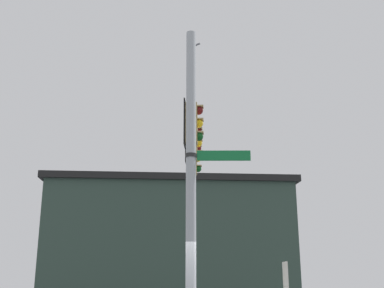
% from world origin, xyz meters
% --- Properties ---
extents(signal_pole, '(0.22, 0.22, 7.25)m').
position_xyz_m(signal_pole, '(0.00, 0.00, 3.63)').
color(signal_pole, '#ADB2B7').
rests_on(signal_pole, ground).
extents(mast_arm, '(6.28, 0.46, 0.15)m').
position_xyz_m(mast_arm, '(-3.14, -0.15, 6.36)').
color(mast_arm, '#ADB2B7').
extents(traffic_light_nearest_pole, '(0.54, 0.49, 1.31)m').
position_xyz_m(traffic_light_nearest_pole, '(-1.64, -0.06, 5.59)').
color(traffic_light_nearest_pole, black).
extents(traffic_light_mid_inner, '(0.54, 0.49, 1.31)m').
position_xyz_m(traffic_light_mid_inner, '(-3.51, -0.15, 5.59)').
color(traffic_light_mid_inner, black).
extents(traffic_light_mid_outer, '(0.54, 0.49, 1.31)m').
position_xyz_m(traffic_light_mid_outer, '(-5.37, -0.24, 5.59)').
color(traffic_light_mid_outer, black).
extents(street_name_sign, '(0.26, 1.40, 0.22)m').
position_xyz_m(street_name_sign, '(-0.02, 0.42, 4.32)').
color(street_name_sign, '#147238').
extents(bird_flying, '(0.30, 0.45, 0.16)m').
position_xyz_m(bird_flying, '(-4.86, -0.19, 9.44)').
color(bird_flying, gray).
extents(storefront_building, '(10.13, 12.73, 6.29)m').
position_xyz_m(storefront_building, '(-14.78, -2.00, 3.16)').
color(storefront_building, '#33473D').
rests_on(storefront_building, ground).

